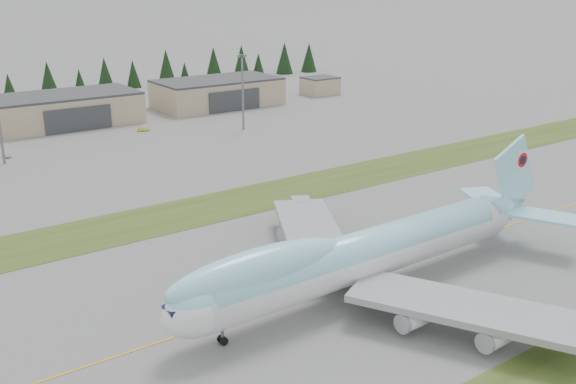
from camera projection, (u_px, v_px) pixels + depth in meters
ground at (404, 261)px, 116.00m from camera, size 7000.00×7000.00×0.00m
grass_strip_far at (268, 195)px, 150.98m from camera, size 400.00×18.00×0.08m
taxiway_line_main at (404, 261)px, 116.00m from camera, size 400.00×0.40×0.02m
boeing_747_freighter at (364, 254)px, 101.92m from camera, size 79.28×69.09×21.07m
hangar_center at (66, 109)px, 222.64m from camera, size 48.00×26.60×10.80m
hangar_right at (218, 92)px, 255.26m from camera, size 48.00×26.60×10.80m
control_shed at (320, 86)px, 281.48m from camera, size 14.00×12.00×7.60m
floodlight_masts at (13, 103)px, 173.62m from camera, size 124.01×6.67×24.90m
service_vehicle_a at (7, 158)px, 182.77m from camera, size 2.05×3.69×1.19m
service_vehicle_b at (144, 131)px, 214.48m from camera, size 4.39×2.65×1.37m
service_vehicle_c at (236, 109)px, 250.58m from camera, size 1.98×4.46×1.27m
conifer_belt at (86, 76)px, 284.77m from camera, size 277.96×14.59×16.99m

